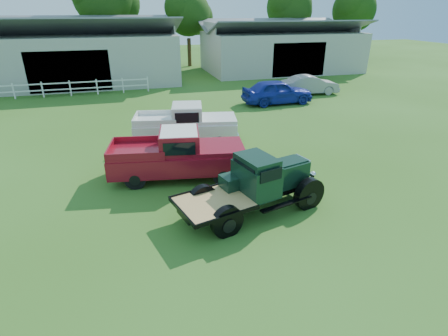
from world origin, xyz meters
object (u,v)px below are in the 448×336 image
object	(u,v)px
white_pickup	(186,124)
misc_car_blue	(277,92)
red_pickup	(177,154)
vintage_flatbed	(254,185)
misc_car_grey	(310,85)

from	to	relation	value
white_pickup	misc_car_blue	bearing A→B (deg)	49.67
misc_car_blue	red_pickup	bearing A→B (deg)	138.68
vintage_flatbed	red_pickup	distance (m)	3.88
misc_car_grey	misc_car_blue	bearing A→B (deg)	125.16
red_pickup	misc_car_blue	bearing A→B (deg)	58.66
vintage_flatbed	red_pickup	bearing A→B (deg)	106.40
white_pickup	misc_car_blue	distance (m)	9.96
vintage_flatbed	red_pickup	size ratio (longest dim) A/B	0.91
red_pickup	misc_car_blue	size ratio (longest dim) A/B	1.09
misc_car_grey	red_pickup	bearing A→B (deg)	140.21
vintage_flatbed	misc_car_blue	bearing A→B (deg)	48.70
red_pickup	misc_car_grey	size ratio (longest dim) A/B	1.23
misc_car_blue	white_pickup	bearing A→B (deg)	128.34
vintage_flatbed	white_pickup	distance (m)	7.31
misc_car_blue	misc_car_grey	size ratio (longest dim) A/B	1.13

